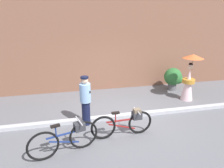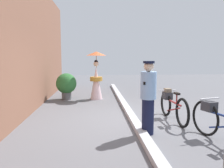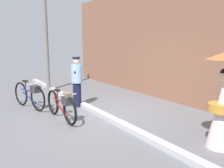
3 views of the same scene
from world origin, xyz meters
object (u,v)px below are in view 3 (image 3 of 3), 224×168
bicycle_far_side (62,105)px  utility_pole (46,34)px  person_officer (77,81)px  person_with_parasol (223,101)px  bicycle_near_officer (30,95)px

bicycle_far_side → utility_pole: 4.66m
person_officer → person_with_parasol: bearing=14.5°
bicycle_far_side → utility_pole: bearing=167.3°
person_officer → utility_pole: (-3.10, 0.03, 1.56)m
bicycle_near_officer → bicycle_far_side: (1.62, 0.43, -0.02)m
person_with_parasol → utility_pole: 7.56m
bicycle_far_side → person_with_parasol: size_ratio=0.96×
bicycle_far_side → person_officer: person_officer is taller
person_officer → person_with_parasol: person_with_parasol is taller
person_officer → bicycle_near_officer: bearing=-114.7°
bicycle_far_side → person_with_parasol: (3.22, 1.98, 0.52)m
bicycle_near_officer → person_officer: size_ratio=1.09×
person_officer → utility_pole: size_ratio=0.33×
person_with_parasol → utility_pole: bearing=-171.8°
bicycle_near_officer → person_with_parasol: person_with_parasol is taller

